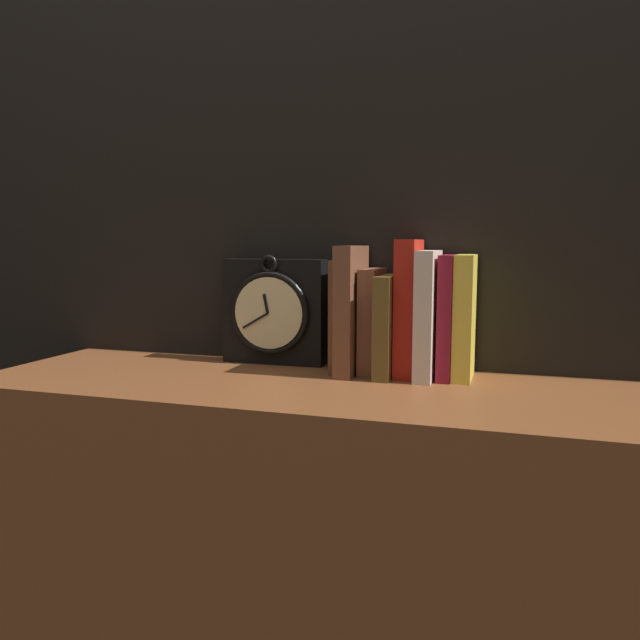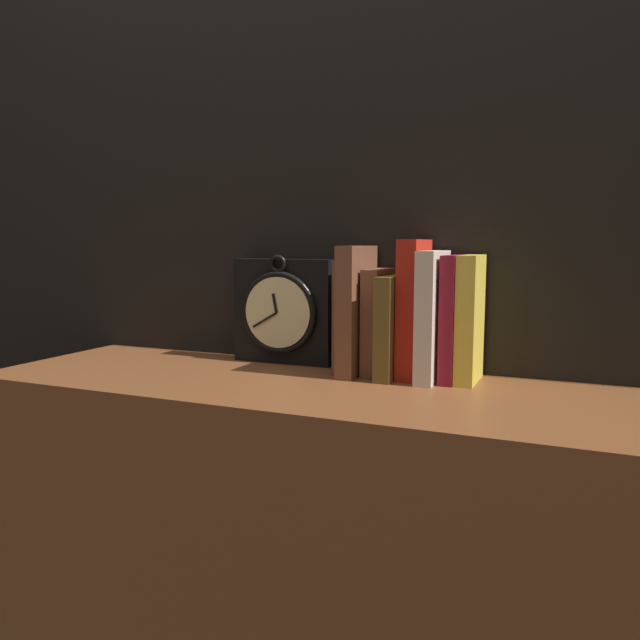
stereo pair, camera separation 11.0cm
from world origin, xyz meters
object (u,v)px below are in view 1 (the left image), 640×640
at_px(book_slot3_brown, 388,326).
at_px(book_slot7_yellow, 464,317).
at_px(book_slot0_brown, 341,316).
at_px(book_slot2_brown, 372,321).
at_px(book_slot5_cream, 428,315).
at_px(book_slot6_maroon, 447,317).
at_px(book_slot4_red, 408,308).
at_px(book_slot1_brown, 351,310).
at_px(clock, 274,311).

height_order(book_slot3_brown, book_slot7_yellow, book_slot7_yellow).
height_order(book_slot0_brown, book_slot3_brown, book_slot0_brown).
distance_m(book_slot2_brown, book_slot5_cream, 0.11).
height_order(book_slot0_brown, book_slot6_maroon, book_slot6_maroon).
relative_size(book_slot2_brown, book_slot4_red, 0.78).
relative_size(book_slot1_brown, book_slot6_maroon, 1.07).
distance_m(book_slot3_brown, book_slot6_maroon, 0.11).
relative_size(book_slot3_brown, book_slot6_maroon, 0.83).
height_order(book_slot0_brown, book_slot7_yellow, book_slot7_yellow).
bearing_deg(clock, book_slot5_cream, -7.35).
distance_m(clock, book_slot4_red, 0.29).
xyz_separation_m(book_slot0_brown, book_slot5_cream, (0.17, -0.01, 0.01)).
xyz_separation_m(book_slot3_brown, book_slot4_red, (0.04, 0.01, 0.03)).
bearing_deg(book_slot4_red, book_slot3_brown, -160.37).
height_order(clock, book_slot6_maroon, book_slot6_maroon).
bearing_deg(book_slot7_yellow, book_slot0_brown, 179.71).
height_order(book_slot1_brown, book_slot2_brown, book_slot1_brown).
relative_size(clock, book_slot0_brown, 1.04).
relative_size(book_slot0_brown, book_slot3_brown, 1.14).
height_order(book_slot0_brown, book_slot2_brown, book_slot0_brown).
height_order(book_slot5_cream, book_slot7_yellow, book_slot5_cream).
relative_size(book_slot1_brown, book_slot5_cream, 1.04).
bearing_deg(book_slot0_brown, book_slot4_red, -1.06).
bearing_deg(book_slot2_brown, book_slot4_red, -2.24).
height_order(book_slot0_brown, book_slot1_brown, book_slot1_brown).
height_order(book_slot1_brown, book_slot4_red, book_slot4_red).
bearing_deg(book_slot7_yellow, book_slot3_brown, -174.25).
height_order(book_slot6_maroon, book_slot7_yellow, same).
distance_m(clock, book_slot5_cream, 0.33).
xyz_separation_m(clock, book_slot7_yellow, (0.39, -0.03, 0.01)).
bearing_deg(book_slot3_brown, book_slot0_brown, 171.04).
relative_size(book_slot2_brown, book_slot6_maroon, 0.88).
bearing_deg(book_slot0_brown, clock, 169.58).
xyz_separation_m(book_slot2_brown, book_slot5_cream, (0.11, -0.01, 0.02)).
xyz_separation_m(book_slot1_brown, book_slot3_brown, (0.07, -0.00, -0.03)).
height_order(book_slot2_brown, book_slot5_cream, book_slot5_cream).
bearing_deg(book_slot5_cream, clock, 172.65).
distance_m(book_slot5_cream, book_slot7_yellow, 0.07).
relative_size(book_slot3_brown, book_slot4_red, 0.74).
height_order(book_slot2_brown, book_slot7_yellow, book_slot7_yellow).
bearing_deg(book_slot0_brown, book_slot5_cream, -4.53).
relative_size(book_slot4_red, book_slot6_maroon, 1.12).
distance_m(book_slot4_red, book_slot6_maroon, 0.07).
bearing_deg(book_slot4_red, book_slot7_yellow, 0.70).
bearing_deg(book_slot6_maroon, book_slot5_cream, -162.99).
bearing_deg(book_slot1_brown, book_slot3_brown, -0.35).
distance_m(book_slot0_brown, book_slot2_brown, 0.06).
distance_m(book_slot1_brown, book_slot4_red, 0.11).
bearing_deg(book_slot1_brown, book_slot4_red, 6.49).
bearing_deg(book_slot1_brown, book_slot0_brown, 148.47).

